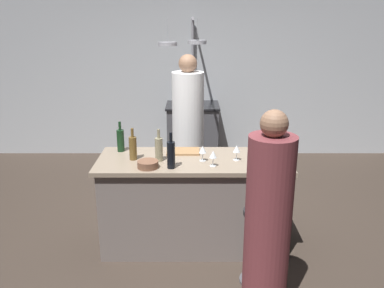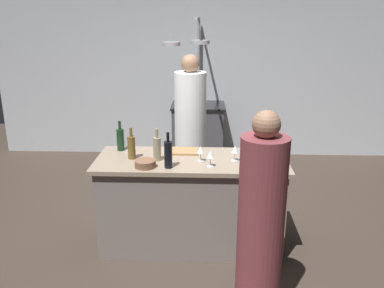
# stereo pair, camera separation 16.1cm
# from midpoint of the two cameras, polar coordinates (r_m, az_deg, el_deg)

# --- Properties ---
(ground_plane) EXTENTS (9.00, 9.00, 0.00)m
(ground_plane) POSITION_cam_midpoint_polar(r_m,az_deg,el_deg) (4.23, -1.12, -13.66)
(ground_plane) COLOR #382D26
(back_wall) EXTENTS (6.40, 0.16, 2.60)m
(back_wall) POSITION_cam_midpoint_polar(r_m,az_deg,el_deg) (6.52, -0.78, 9.80)
(back_wall) COLOR #B2B7BC
(back_wall) RESTS_ON ground_plane
(kitchen_island) EXTENTS (1.80, 0.72, 0.90)m
(kitchen_island) POSITION_cam_midpoint_polar(r_m,az_deg,el_deg) (4.01, -1.16, -8.13)
(kitchen_island) COLOR slate
(kitchen_island) RESTS_ON ground_plane
(stove_range) EXTENTS (0.80, 0.64, 0.89)m
(stove_range) POSITION_cam_midpoint_polar(r_m,az_deg,el_deg) (6.31, -0.79, 1.59)
(stove_range) COLOR #47474C
(stove_range) RESTS_ON ground_plane
(chef) EXTENTS (0.37, 0.37, 1.77)m
(chef) POSITION_cam_midpoint_polar(r_m,az_deg,el_deg) (4.89, -1.64, 1.33)
(chef) COLOR white
(chef) RESTS_ON ground_plane
(bar_stool_right) EXTENTS (0.28, 0.28, 0.68)m
(bar_stool_right) POSITION_cam_midpoint_polar(r_m,az_deg,el_deg) (3.54, 7.69, -13.57)
(bar_stool_right) COLOR #4C4C51
(bar_stool_right) RESTS_ON ground_plane
(guest_right) EXTENTS (0.34, 0.34, 1.60)m
(guest_right) POSITION_cam_midpoint_polar(r_m,az_deg,el_deg) (3.05, 8.90, -11.13)
(guest_right) COLOR brown
(guest_right) RESTS_ON ground_plane
(overhead_pot_rack) EXTENTS (0.58, 1.53, 2.17)m
(overhead_pot_rack) POSITION_cam_midpoint_polar(r_m,az_deg,el_deg) (5.63, -1.46, 11.75)
(overhead_pot_rack) COLOR gray
(overhead_pot_rack) RESTS_ON ground_plane
(cutting_board) EXTENTS (0.32, 0.22, 0.02)m
(cutting_board) POSITION_cam_midpoint_polar(r_m,az_deg,el_deg) (4.03, -2.54, -1.03)
(cutting_board) COLOR #997047
(cutting_board) RESTS_ON kitchen_island
(pepper_mill) EXTENTS (0.05, 0.05, 0.21)m
(pepper_mill) POSITION_cam_midpoint_polar(r_m,az_deg,el_deg) (3.73, 11.11, -1.32)
(pepper_mill) COLOR #382319
(pepper_mill) RESTS_ON kitchen_island
(wine_bottle_red) EXTENTS (0.07, 0.07, 0.30)m
(wine_bottle_red) POSITION_cam_midpoint_polar(r_m,az_deg,el_deg) (4.10, -11.22, 0.54)
(wine_bottle_red) COLOR #143319
(wine_bottle_red) RESTS_ON kitchen_island
(wine_bottle_dark) EXTENTS (0.07, 0.07, 0.33)m
(wine_bottle_dark) POSITION_cam_midpoint_polar(r_m,az_deg,el_deg) (3.59, -4.38, -1.46)
(wine_bottle_dark) COLOR black
(wine_bottle_dark) RESTS_ON kitchen_island
(wine_bottle_green) EXTENTS (0.07, 0.07, 0.33)m
(wine_bottle_green) POSITION_cam_midpoint_polar(r_m,az_deg,el_deg) (3.77, 9.80, -0.68)
(wine_bottle_green) COLOR #193D23
(wine_bottle_green) RESTS_ON kitchen_island
(wine_bottle_white) EXTENTS (0.07, 0.07, 0.30)m
(wine_bottle_white) POSITION_cam_midpoint_polar(r_m,az_deg,el_deg) (3.77, -6.02, -0.68)
(wine_bottle_white) COLOR gray
(wine_bottle_white) RESTS_ON kitchen_island
(wine_bottle_amber) EXTENTS (0.07, 0.07, 0.30)m
(wine_bottle_amber) POSITION_cam_midpoint_polar(r_m,az_deg,el_deg) (3.84, -9.59, -0.52)
(wine_bottle_amber) COLOR brown
(wine_bottle_amber) RESTS_ON kitchen_island
(wine_glass_by_chef) EXTENTS (0.07, 0.07, 0.15)m
(wine_glass_by_chef) POSITION_cam_midpoint_polar(r_m,az_deg,el_deg) (3.75, 0.12, -0.88)
(wine_glass_by_chef) COLOR silver
(wine_glass_by_chef) RESTS_ON kitchen_island
(wine_glass_near_right_guest) EXTENTS (0.07, 0.07, 0.15)m
(wine_glass_near_right_guest) POSITION_cam_midpoint_polar(r_m,az_deg,el_deg) (3.79, 4.91, -0.77)
(wine_glass_near_right_guest) COLOR silver
(wine_glass_near_right_guest) RESTS_ON kitchen_island
(wine_glass_near_left_guest) EXTENTS (0.07, 0.07, 0.15)m
(wine_glass_near_left_guest) POSITION_cam_midpoint_polar(r_m,az_deg,el_deg) (3.63, 1.55, -1.56)
(wine_glass_near_left_guest) COLOR silver
(wine_glass_near_left_guest) RESTS_ON kitchen_island
(mixing_bowl_blue) EXTENTS (0.16, 0.16, 0.06)m
(mixing_bowl_blue) POSITION_cam_midpoint_polar(r_m,az_deg,el_deg) (4.04, 8.13, -0.79)
(mixing_bowl_blue) COLOR #334C6B
(mixing_bowl_blue) RESTS_ON kitchen_island
(mixing_bowl_wooden) EXTENTS (0.19, 0.19, 0.06)m
(mixing_bowl_wooden) POSITION_cam_midpoint_polar(r_m,az_deg,el_deg) (3.64, -7.59, -2.85)
(mixing_bowl_wooden) COLOR brown
(mixing_bowl_wooden) RESTS_ON kitchen_island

